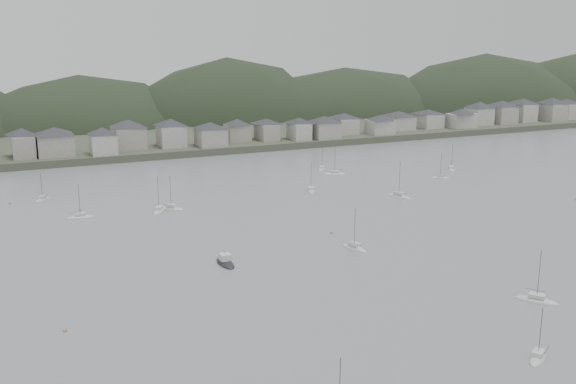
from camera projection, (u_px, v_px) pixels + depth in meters
name	position (u px, v px, depth m)	size (l,w,h in m)	color
ground	(456.00, 311.00, 118.75)	(900.00, 900.00, 0.00)	slate
far_shore_land	(134.00, 120.00, 379.70)	(900.00, 250.00, 3.00)	#383D2D
forested_ridge	(153.00, 147.00, 361.95)	(851.55, 103.94, 102.57)	black
waterfront_town	(291.00, 126.00, 299.40)	(451.48, 28.46, 12.92)	gray
sailboat_lead	(354.00, 248.00, 153.29)	(4.47, 8.17, 10.66)	#BCBBB7
moored_fleet	(273.00, 228.00, 169.27)	(252.84, 152.29, 12.98)	#BCBBB7
motor_launch_far	(225.00, 263.00, 143.09)	(3.15, 8.43, 3.99)	black
mooring_buoys	(290.00, 221.00, 175.60)	(160.12, 118.74, 0.70)	#BE663F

